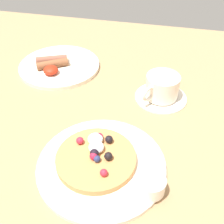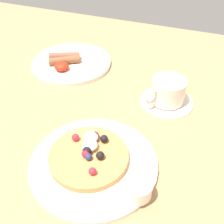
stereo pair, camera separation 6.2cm
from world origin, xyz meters
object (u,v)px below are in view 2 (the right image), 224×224
at_px(breakfast_plate, 72,63).
at_px(coffee_saucer, 166,101).
at_px(pancake_plate, 94,163).
at_px(syrup_ramekin, 138,188).
at_px(coffee_cup, 168,90).

xyz_separation_m(breakfast_plate, coffee_saucer, (0.31, -0.08, -0.00)).
relative_size(pancake_plate, breakfast_plate, 1.07).
relative_size(pancake_plate, coffee_saucer, 1.91).
xyz_separation_m(syrup_ramekin, coffee_cup, (-0.01, 0.29, 0.01)).
bearing_deg(coffee_saucer, syrup_ramekin, -88.76).
distance_m(syrup_ramekin, coffee_saucer, 0.29).
bearing_deg(coffee_cup, syrup_ramekin, -88.58).
distance_m(pancake_plate, coffee_saucer, 0.27).
distance_m(pancake_plate, syrup_ramekin, 0.11).
relative_size(pancake_plate, coffee_cup, 2.46).
xyz_separation_m(pancake_plate, syrup_ramekin, (0.10, -0.04, 0.02)).
distance_m(breakfast_plate, coffee_saucer, 0.32).
xyz_separation_m(breakfast_plate, coffee_cup, (0.31, -0.09, 0.03)).
height_order(breakfast_plate, coffee_cup, coffee_cup).
xyz_separation_m(syrup_ramekin, breakfast_plate, (-0.32, 0.38, -0.02)).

